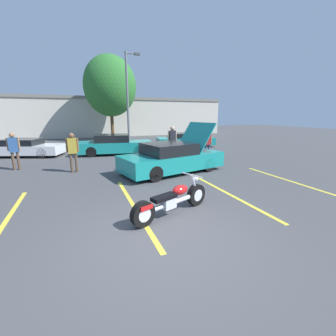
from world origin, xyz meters
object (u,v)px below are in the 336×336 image
object	(u,v)px
spectator_by_show_car	(73,149)
spectator_far_lot	(208,142)
show_car_hood_open	(172,158)
spectator_near_motorcycle	(172,139)
parked_car_mid_right_row	(115,145)
parked_car_mid_left_row	(25,148)
motorcycle	(172,201)
tree_background	(110,86)
parked_car_right_row	(185,140)
light_pole	(128,95)
spectator_midground	(14,148)

from	to	relation	value
spectator_by_show_car	spectator_far_lot	bearing A→B (deg)	5.26
spectator_by_show_car	show_car_hood_open	bearing A→B (deg)	-20.93
spectator_near_motorcycle	parked_car_mid_right_row	bearing A→B (deg)	135.95
show_car_hood_open	parked_car_mid_left_row	xyz separation A→B (m)	(-6.88, 6.86, -0.12)
spectator_far_lot	motorcycle	bearing A→B (deg)	-127.61
tree_background	parked_car_mid_left_row	bearing A→B (deg)	-131.10
tree_background	parked_car_mid_left_row	world-z (taller)	tree_background
parked_car_right_row	spectator_by_show_car	size ratio (longest dim) A/B	2.69
motorcycle	spectator_by_show_car	xyz separation A→B (m)	(-2.38, 5.61, 0.66)
light_pole	parked_car_right_row	size ratio (longest dim) A/B	1.55
show_car_hood_open	spectator_near_motorcycle	bearing A→B (deg)	54.67
show_car_hood_open	parked_car_mid_left_row	size ratio (longest dim) A/B	1.05
parked_car_right_row	parked_car_mid_left_row	size ratio (longest dim) A/B	1.02
tree_background	spectator_far_lot	world-z (taller)	tree_background
tree_background	parked_car_mid_left_row	size ratio (longest dim) A/B	1.72
light_pole	parked_car_mid_left_row	world-z (taller)	light_pole
show_car_hood_open	spectator_by_show_car	size ratio (longest dim) A/B	2.78
parked_car_mid_right_row	spectator_by_show_car	distance (m)	4.73
spectator_midground	parked_car_mid_right_row	bearing A→B (deg)	28.01
tree_background	parked_car_right_row	size ratio (longest dim) A/B	1.69
show_car_hood_open	parked_car_mid_right_row	xyz separation A→B (m)	(-1.67, 5.61, -0.04)
tree_background	show_car_hood_open	distance (m)	14.76
spectator_by_show_car	parked_car_mid_right_row	bearing A→B (deg)	59.33
show_car_hood_open	tree_background	bearing A→B (deg)	79.64
tree_background	spectator_by_show_car	distance (m)	13.59
light_pole	parked_car_right_row	world-z (taller)	light_pole
show_car_hood_open	parked_car_right_row	world-z (taller)	show_car_hood_open
parked_car_mid_right_row	parked_car_mid_left_row	size ratio (longest dim) A/B	1.04
motorcycle	parked_car_right_row	bearing A→B (deg)	41.67
light_pole	show_car_hood_open	bearing A→B (deg)	-91.19
spectator_by_show_car	parked_car_right_row	bearing A→B (deg)	34.43
show_car_hood_open	parked_car_mid_right_row	world-z (taller)	show_car_hood_open
tree_background	spectator_by_show_car	bearing A→B (deg)	-105.50
parked_car_mid_right_row	spectator_by_show_car	world-z (taller)	spectator_by_show_car
tree_background	motorcycle	size ratio (longest dim) A/B	3.36
spectator_midground	parked_car_mid_left_row	bearing A→B (deg)	94.59
parked_car_mid_right_row	light_pole	bearing A→B (deg)	75.19
spectator_near_motorcycle	spectator_far_lot	world-z (taller)	spectator_near_motorcycle
show_car_hood_open	motorcycle	bearing A→B (deg)	-125.51
tree_background	parked_car_mid_right_row	world-z (taller)	tree_background
show_car_hood_open	spectator_far_lot	size ratio (longest dim) A/B	2.94
tree_background	spectator_far_lot	xyz separation A→B (m)	(3.74, -11.83, -4.13)
light_pole	spectator_far_lot	world-z (taller)	light_pole
parked_car_right_row	parked_car_mid_left_row	world-z (taller)	parked_car_right_row
motorcycle	spectator_midground	world-z (taller)	spectator_midground
motorcycle	spectator_midground	distance (m)	8.60
parked_car_right_row	parked_car_mid_left_row	distance (m)	10.92
spectator_far_lot	parked_car_mid_left_row	bearing A→B (deg)	155.15
tree_background	parked_car_right_row	distance (m)	9.52
spectator_near_motorcycle	spectator_by_show_car	bearing A→B (deg)	-166.14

